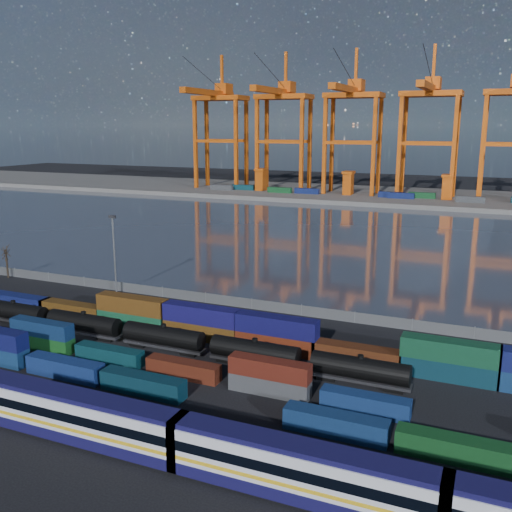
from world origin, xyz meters
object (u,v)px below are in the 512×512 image
at_px(passenger_train, 300,472).
at_px(bare_tree, 7,261).
at_px(gantry_cranes, 390,107).
at_px(tanker_string, 84,324).

height_order(passenger_train, bare_tree, bare_tree).
height_order(passenger_train, gantry_cranes, gantry_cranes).
bearing_deg(bare_tree, gantry_cranes, 73.16).
distance_m(bare_tree, gantry_cranes, 188.31).
height_order(bare_tree, gantry_cranes, gantry_cranes).
bearing_deg(tanker_string, gantry_cranes, 86.42).
distance_m(passenger_train, tanker_string, 53.82).
distance_m(passenger_train, bare_tree, 100.69).
height_order(tanker_string, gantry_cranes, gantry_cranes).
relative_size(bare_tree, gantry_cranes, 0.04).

